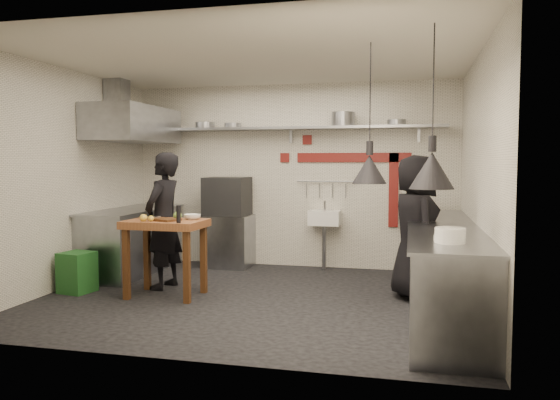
% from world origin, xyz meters
% --- Properties ---
extents(floor, '(5.00, 5.00, 0.00)m').
position_xyz_m(floor, '(0.00, 0.00, 0.00)').
color(floor, black).
rests_on(floor, ground).
extents(ceiling, '(5.00, 5.00, 0.00)m').
position_xyz_m(ceiling, '(0.00, 0.00, 2.80)').
color(ceiling, silver).
rests_on(ceiling, floor).
extents(wall_back, '(5.00, 0.04, 2.80)m').
position_xyz_m(wall_back, '(0.00, 2.10, 1.40)').
color(wall_back, beige).
rests_on(wall_back, floor).
extents(wall_front, '(5.00, 0.04, 2.80)m').
position_xyz_m(wall_front, '(0.00, -2.10, 1.40)').
color(wall_front, beige).
rests_on(wall_front, floor).
extents(wall_left, '(0.04, 4.20, 2.80)m').
position_xyz_m(wall_left, '(-2.50, 0.00, 1.40)').
color(wall_left, beige).
rests_on(wall_left, floor).
extents(wall_right, '(0.04, 4.20, 2.80)m').
position_xyz_m(wall_right, '(2.50, 0.00, 1.40)').
color(wall_right, beige).
rests_on(wall_right, floor).
extents(red_band_horiz, '(1.70, 0.02, 0.14)m').
position_xyz_m(red_band_horiz, '(0.95, 2.08, 1.68)').
color(red_band_horiz, maroon).
rests_on(red_band_horiz, wall_back).
extents(red_band_vert, '(0.14, 0.02, 1.10)m').
position_xyz_m(red_band_vert, '(1.55, 2.08, 1.20)').
color(red_band_vert, maroon).
rests_on(red_band_vert, wall_back).
extents(red_tile_a, '(0.14, 0.02, 0.14)m').
position_xyz_m(red_tile_a, '(0.25, 2.08, 1.95)').
color(red_tile_a, maroon).
rests_on(red_tile_a, wall_back).
extents(red_tile_b, '(0.14, 0.02, 0.14)m').
position_xyz_m(red_tile_b, '(-0.10, 2.08, 1.68)').
color(red_tile_b, maroon).
rests_on(red_tile_b, wall_back).
extents(back_shelf, '(4.60, 0.34, 0.04)m').
position_xyz_m(back_shelf, '(0.00, 1.92, 2.12)').
color(back_shelf, slate).
rests_on(back_shelf, wall_back).
extents(shelf_bracket_left, '(0.04, 0.06, 0.24)m').
position_xyz_m(shelf_bracket_left, '(-1.90, 2.07, 2.02)').
color(shelf_bracket_left, slate).
rests_on(shelf_bracket_left, wall_back).
extents(shelf_bracket_mid, '(0.04, 0.06, 0.24)m').
position_xyz_m(shelf_bracket_mid, '(0.00, 2.07, 2.02)').
color(shelf_bracket_mid, slate).
rests_on(shelf_bracket_mid, wall_back).
extents(shelf_bracket_right, '(0.04, 0.06, 0.24)m').
position_xyz_m(shelf_bracket_right, '(1.90, 2.07, 2.02)').
color(shelf_bracket_right, slate).
rests_on(shelf_bracket_right, wall_back).
extents(pan_far_left, '(0.36, 0.36, 0.09)m').
position_xyz_m(pan_far_left, '(-1.34, 1.92, 2.19)').
color(pan_far_left, slate).
rests_on(pan_far_left, back_shelf).
extents(pan_mid_left, '(0.28, 0.28, 0.07)m').
position_xyz_m(pan_mid_left, '(-0.88, 1.92, 2.18)').
color(pan_mid_left, slate).
rests_on(pan_mid_left, back_shelf).
extents(stock_pot, '(0.42, 0.42, 0.20)m').
position_xyz_m(stock_pot, '(0.82, 1.92, 2.24)').
color(stock_pot, slate).
rests_on(stock_pot, back_shelf).
extents(pan_right, '(0.35, 0.35, 0.08)m').
position_xyz_m(pan_right, '(1.58, 1.92, 2.18)').
color(pan_right, slate).
rests_on(pan_right, back_shelf).
extents(oven_stand, '(0.68, 0.62, 0.80)m').
position_xyz_m(oven_stand, '(-0.91, 1.80, 0.40)').
color(oven_stand, slate).
rests_on(oven_stand, floor).
extents(combi_oven, '(0.63, 0.59, 0.58)m').
position_xyz_m(combi_oven, '(-0.93, 1.75, 1.09)').
color(combi_oven, black).
rests_on(combi_oven, oven_stand).
extents(oven_door, '(0.55, 0.04, 0.46)m').
position_xyz_m(oven_door, '(-0.92, 1.49, 1.09)').
color(oven_door, maroon).
rests_on(oven_door, combi_oven).
extents(oven_glass, '(0.40, 0.02, 0.34)m').
position_xyz_m(oven_glass, '(-0.89, 1.51, 1.09)').
color(oven_glass, black).
rests_on(oven_glass, oven_door).
extents(hand_sink, '(0.46, 0.34, 0.22)m').
position_xyz_m(hand_sink, '(0.55, 1.92, 0.78)').
color(hand_sink, white).
rests_on(hand_sink, wall_back).
extents(sink_tap, '(0.03, 0.03, 0.14)m').
position_xyz_m(sink_tap, '(0.55, 1.92, 0.96)').
color(sink_tap, slate).
rests_on(sink_tap, hand_sink).
extents(sink_drain, '(0.06, 0.06, 0.66)m').
position_xyz_m(sink_drain, '(0.55, 1.88, 0.34)').
color(sink_drain, slate).
rests_on(sink_drain, floor).
extents(utensil_rail, '(0.90, 0.02, 0.02)m').
position_xyz_m(utensil_rail, '(0.55, 2.06, 1.32)').
color(utensil_rail, slate).
rests_on(utensil_rail, wall_back).
extents(counter_right, '(0.70, 3.80, 0.90)m').
position_xyz_m(counter_right, '(2.15, 0.00, 0.45)').
color(counter_right, slate).
rests_on(counter_right, floor).
extents(counter_right_top, '(0.76, 3.90, 0.03)m').
position_xyz_m(counter_right_top, '(2.15, 0.00, 0.92)').
color(counter_right_top, slate).
rests_on(counter_right_top, counter_right).
extents(plate_stack, '(0.25, 0.25, 0.13)m').
position_xyz_m(plate_stack, '(2.12, -1.37, 1.00)').
color(plate_stack, white).
rests_on(plate_stack, counter_right_top).
extents(small_bowl_right, '(0.26, 0.26, 0.05)m').
position_xyz_m(small_bowl_right, '(2.10, -1.23, 0.96)').
color(small_bowl_right, white).
rests_on(small_bowl_right, counter_right_top).
extents(counter_left, '(0.70, 1.90, 0.90)m').
position_xyz_m(counter_left, '(-2.15, 1.05, 0.45)').
color(counter_left, slate).
rests_on(counter_left, floor).
extents(counter_left_top, '(0.76, 2.00, 0.03)m').
position_xyz_m(counter_left_top, '(-2.15, 1.05, 0.92)').
color(counter_left_top, slate).
rests_on(counter_left_top, counter_left).
extents(extractor_hood, '(0.78, 1.60, 0.50)m').
position_xyz_m(extractor_hood, '(-2.10, 1.05, 2.15)').
color(extractor_hood, slate).
rests_on(extractor_hood, ceiling).
extents(hood_duct, '(0.28, 0.28, 0.50)m').
position_xyz_m(hood_duct, '(-2.35, 1.05, 2.55)').
color(hood_duct, slate).
rests_on(hood_duct, ceiling).
extents(green_bin, '(0.42, 0.42, 0.50)m').
position_xyz_m(green_bin, '(-2.21, -0.23, 0.25)').
color(green_bin, '#1D5820').
rests_on(green_bin, floor).
extents(prep_table, '(0.93, 0.65, 0.92)m').
position_xyz_m(prep_table, '(-1.05, -0.15, 0.46)').
color(prep_table, brown).
rests_on(prep_table, floor).
extents(cutting_board, '(0.39, 0.34, 0.02)m').
position_xyz_m(cutting_board, '(-1.03, -0.21, 0.93)').
color(cutting_board, '#4A2913').
rests_on(cutting_board, prep_table).
extents(pepper_mill, '(0.05, 0.05, 0.20)m').
position_xyz_m(pepper_mill, '(-0.78, -0.38, 1.02)').
color(pepper_mill, black).
rests_on(pepper_mill, prep_table).
extents(lemon_a, '(0.10, 0.10, 0.09)m').
position_xyz_m(lemon_a, '(-1.25, -0.32, 0.96)').
color(lemon_a, gold).
rests_on(lemon_a, prep_table).
extents(lemon_b, '(0.07, 0.07, 0.07)m').
position_xyz_m(lemon_b, '(-1.14, -0.36, 0.96)').
color(lemon_b, gold).
rests_on(lemon_b, prep_table).
extents(veg_ball, '(0.12, 0.12, 0.10)m').
position_xyz_m(veg_ball, '(-0.93, -0.06, 0.97)').
color(veg_ball, olive).
rests_on(veg_ball, prep_table).
extents(steel_tray, '(0.17, 0.13, 0.03)m').
position_xyz_m(steel_tray, '(-1.28, -0.03, 0.94)').
color(steel_tray, slate).
rests_on(steel_tray, prep_table).
extents(bowl, '(0.25, 0.25, 0.06)m').
position_xyz_m(bowl, '(-0.77, -0.00, 0.95)').
color(bowl, white).
rests_on(bowl, prep_table).
extents(heat_lamp_near, '(0.44, 0.44, 1.40)m').
position_xyz_m(heat_lamp_near, '(1.38, -0.58, 2.10)').
color(heat_lamp_near, black).
rests_on(heat_lamp_near, ceiling).
extents(heat_lamp_far, '(0.44, 0.44, 1.42)m').
position_xyz_m(heat_lamp_far, '(1.97, -1.21, 2.09)').
color(heat_lamp_far, black).
rests_on(heat_lamp_far, ceiling).
extents(chef_left, '(0.48, 0.67, 1.74)m').
position_xyz_m(chef_left, '(-1.26, 0.24, 0.87)').
color(chef_left, black).
rests_on(chef_left, floor).
extents(chef_right, '(0.82, 0.97, 1.70)m').
position_xyz_m(chef_right, '(1.85, 0.43, 0.85)').
color(chef_right, black).
rests_on(chef_right, floor).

